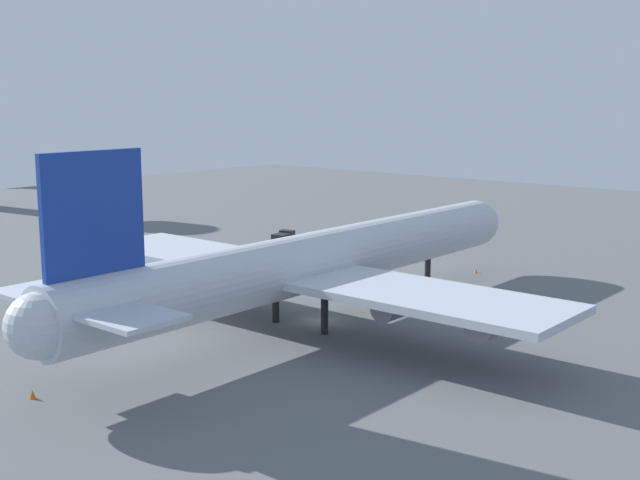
{
  "coord_description": "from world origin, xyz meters",
  "views": [
    {
      "loc": [
        -59.6,
        -50.21,
        21.92
      ],
      "look_at": [
        0.0,
        0.0,
        8.1
      ],
      "focal_mm": 46.1,
      "sensor_mm": 36.0,
      "label": 1
    }
  ],
  "objects_px": {
    "cargo_airplane": "(317,261)",
    "safety_cone_tail": "(32,394)",
    "safety_cone_nose": "(476,271)",
    "pushback_tractor": "(283,238)"
  },
  "relations": [
    {
      "from": "safety_cone_nose",
      "to": "safety_cone_tail",
      "type": "xyz_separation_m",
      "value": [
        -58.98,
        3.26,
        0.06
      ]
    },
    {
      "from": "cargo_airplane",
      "to": "safety_cone_tail",
      "type": "distance_m",
      "value": 29.68
    },
    {
      "from": "pushback_tractor",
      "to": "safety_cone_nose",
      "type": "xyz_separation_m",
      "value": [
        1.56,
        -31.14,
        -0.87
      ]
    },
    {
      "from": "safety_cone_nose",
      "to": "pushback_tractor",
      "type": "bearing_deg",
      "value": 92.87
    },
    {
      "from": "safety_cone_nose",
      "to": "safety_cone_tail",
      "type": "height_order",
      "value": "safety_cone_tail"
    },
    {
      "from": "cargo_airplane",
      "to": "safety_cone_nose",
      "type": "relative_size",
      "value": 117.17
    },
    {
      "from": "cargo_airplane",
      "to": "safety_cone_tail",
      "type": "relative_size",
      "value": 96.42
    },
    {
      "from": "pushback_tractor",
      "to": "safety_cone_nose",
      "type": "height_order",
      "value": "pushback_tractor"
    },
    {
      "from": "pushback_tractor",
      "to": "safety_cone_tail",
      "type": "distance_m",
      "value": 63.83
    },
    {
      "from": "pushback_tractor",
      "to": "safety_cone_tail",
      "type": "relative_size",
      "value": 5.83
    }
  ]
}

